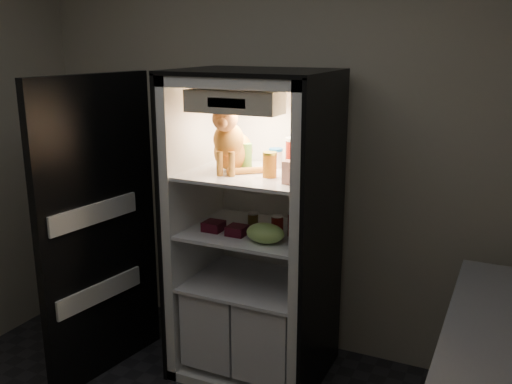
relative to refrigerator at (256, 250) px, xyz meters
The scene contains 16 objects.
room_shell 1.61m from the refrigerator, 90.00° to the right, with size 3.60×3.60×3.60m.
refrigerator is the anchor object (origin of this frame).
fridge_door 0.96m from the refrigerator, 153.48° to the right, with size 0.19×0.87×1.85m.
tabby_cat 0.68m from the refrigerator, 144.65° to the right, with size 0.39×0.43×0.43m.
parmesan_shaker 0.58m from the refrigerator, 130.46° to the right, with size 0.06×0.06×0.17m.
mayo_tub 0.58m from the refrigerator, 59.38° to the left, with size 0.08×0.08×0.12m.
salsa_jar 0.60m from the refrigerator, 40.82° to the right, with size 0.08×0.08×0.14m.
pepper_jar 0.65m from the refrigerator, ahead, with size 0.12×0.12×0.21m.
cream_carton 0.67m from the refrigerator, 34.89° to the right, with size 0.07×0.07×0.12m, color beige.
soda_can_a 0.31m from the refrigerator, 12.07° to the left, with size 0.06×0.06×0.11m.
soda_can_b 0.35m from the refrigerator, 11.59° to the right, with size 0.07×0.07×0.14m.
soda_can_c 0.31m from the refrigerator, 32.58° to the right, with size 0.07×0.07×0.13m.
condiment_jar 0.19m from the refrigerator, behind, with size 0.06×0.06×0.09m.
grape_bag 0.35m from the refrigerator, 54.55° to the right, with size 0.22×0.16×0.11m, color #8FBD58.
berry_box_left 0.32m from the refrigerator, 139.29° to the right, with size 0.11×0.11×0.06m, color #4E0D17.
berry_box_right 0.26m from the refrigerator, 101.88° to the right, with size 0.11×0.11×0.05m, color #4E0D17.
Camera 1 is at (1.39, -1.58, 2.04)m, focal length 40.00 mm.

